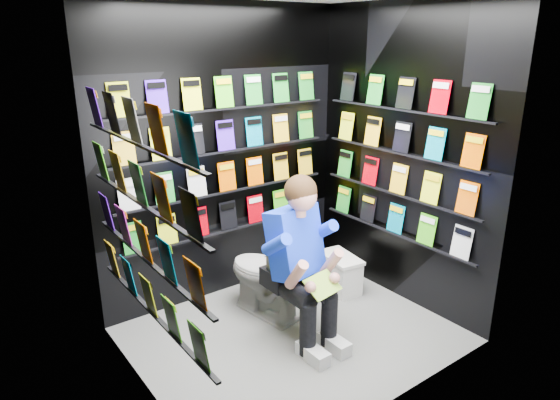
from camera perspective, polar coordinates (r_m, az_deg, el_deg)
floor at (r=4.20m, az=1.46°, el=-15.12°), size 2.40×2.40×0.00m
wall_back at (r=4.46m, az=-6.37°, el=5.02°), size 2.40×0.04×2.60m
wall_front at (r=2.97m, az=13.62°, el=-2.20°), size 2.40×0.04×2.60m
wall_left at (r=3.09m, az=-16.16°, el=-1.60°), size 0.04×2.00×2.60m
wall_right at (r=4.47m, az=13.86°, el=4.65°), size 0.04×2.00×2.60m
comics_back at (r=4.43m, az=-6.17°, el=5.02°), size 2.10×0.06×1.37m
comics_left at (r=3.10m, az=-15.65°, el=-1.41°), size 0.06×1.70×1.37m
comics_right at (r=4.45m, az=13.61°, el=4.66°), size 0.06×1.70×1.37m
toilet at (r=4.32m, az=-1.65°, el=-8.52°), size 0.53×0.81×0.73m
longbox at (r=4.82m, az=6.86°, el=-8.43°), size 0.30×0.45×0.32m
longbox_lid at (r=4.74m, az=6.94°, el=-6.55°), size 0.32×0.48×0.03m
reader at (r=3.86m, az=1.54°, el=-4.94°), size 0.67×0.88×1.49m
held_comic at (r=3.71m, az=4.89°, el=-9.65°), size 0.30×0.20×0.12m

